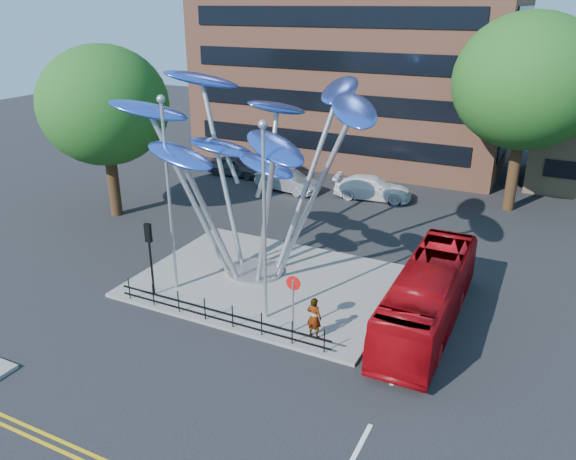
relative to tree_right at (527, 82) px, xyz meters
The scene contains 16 objects.
ground 24.75m from the tree_right, 109.98° to the right, with size 120.00×120.00×0.00m, color black.
traffic_island 20.01m from the tree_right, 119.36° to the right, with size 12.00×9.00×0.15m, color slate.
double_yellow_near 30.21m from the tree_right, 105.95° to the right, with size 40.00×0.12×0.01m, color gold.
tree_right is the anchor object (origin of this frame).
tree_left 25.09m from the tree_right, 151.39° to the right, with size 7.60×7.60×10.32m.
leaf_sculpture 18.37m from the tree_right, 123.31° to the right, with size 12.72×9.54×9.51m.
street_lamp_left 22.49m from the tree_right, 124.05° to the right, with size 0.36×0.36×8.80m.
street_lamp_right 20.64m from the tree_right, 111.54° to the right, with size 0.36×0.36×8.30m.
traffic_light_island 24.06m from the tree_right, 123.69° to the right, with size 0.28×0.18×3.42m.
no_entry_sign_island 21.31m from the tree_right, 107.12° to the right, with size 0.60×0.10×2.45m.
pedestrian_railing_front 23.43m from the tree_right, 113.91° to the right, with size 10.00×0.06×1.00m.
red_bus 17.74m from the tree_right, 94.89° to the right, with size 2.27×9.71×2.70m, color #98070D.
pedestrian 21.33m from the tree_right, 104.64° to the right, with size 0.63×0.41×1.73m, color gray.
parked_car_left 21.13m from the tree_right, behind, with size 1.77×4.40×1.50m, color #3B3D43.
parked_car_mid 16.49m from the tree_right, 168.53° to the right, with size 1.64×4.69×1.55m, color #A9ACB1.
parked_car_right 11.39m from the tree_right, 167.84° to the right, with size 2.13×5.23×1.52m, color white.
Camera 1 is at (10.44, -14.94, 12.41)m, focal length 35.00 mm.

